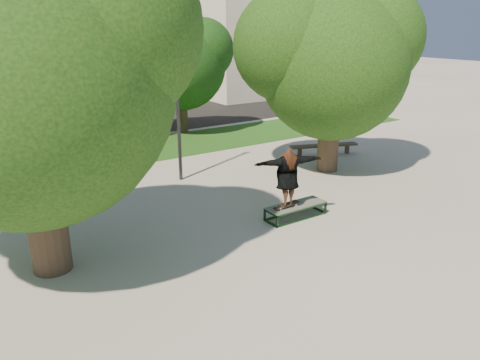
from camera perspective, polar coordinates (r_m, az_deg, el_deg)
ground at (r=11.89m, az=-0.44°, el=-7.19°), size 120.00×120.00×0.00m
grass_strip at (r=20.34m, az=-12.99°, el=3.45°), size 30.00×4.00×0.02m
asphalt_strip at (r=26.13m, az=-20.32°, el=6.07°), size 40.00×8.00×0.01m
tree_left at (r=10.18m, az=-25.42°, el=12.63°), size 6.96×5.95×7.12m
tree_right at (r=16.88m, az=10.93°, el=14.64°), size 6.24×5.33×6.51m
bg_tree_mid at (r=21.58m, az=-21.69°, el=14.30°), size 5.76×4.92×6.24m
bg_tree_right at (r=23.01m, az=-7.40°, el=14.30°), size 5.04×4.31×5.43m
lamppost at (r=15.67m, az=-7.67°, el=11.05°), size 0.25×0.15×6.11m
side_building at (r=39.10m, az=3.92°, el=16.89°), size 15.00×10.00×8.00m
grind_box at (r=13.18m, az=6.81°, el=-3.75°), size 1.80×0.60×0.38m
skater_rig at (r=12.60m, az=5.82°, el=0.40°), size 2.05×1.03×1.69m
bench at (r=19.52m, az=10.19°, el=4.07°), size 2.81×1.35×0.44m
car_grey at (r=25.81m, az=-20.25°, el=7.43°), size 2.91×5.04×1.32m
car_silver_b at (r=23.77m, az=-17.46°, el=7.19°), size 2.42×5.59×1.60m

